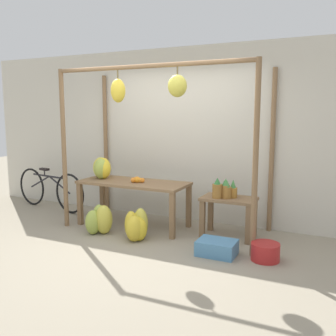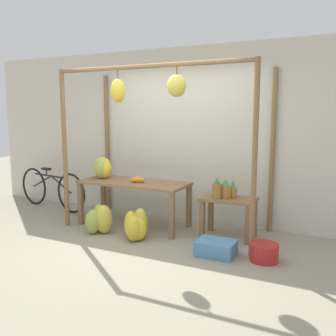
% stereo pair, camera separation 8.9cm
% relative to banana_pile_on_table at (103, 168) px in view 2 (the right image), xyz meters
% --- Properties ---
extents(ground_plane, '(20.00, 20.00, 0.00)m').
position_rel_banana_pile_on_table_xyz_m(ground_plane, '(1.10, -0.82, -0.87)').
color(ground_plane, gray).
extents(shop_wall_back, '(8.00, 0.08, 2.80)m').
position_rel_banana_pile_on_table_xyz_m(shop_wall_back, '(1.10, 0.73, 0.53)').
color(shop_wall_back, beige).
rests_on(shop_wall_back, ground_plane).
extents(stall_awning, '(2.99, 1.26, 2.40)m').
position_rel_banana_pile_on_table_xyz_m(stall_awning, '(1.11, -0.17, 0.77)').
color(stall_awning, brown).
rests_on(stall_awning, ground_plane).
extents(display_table_main, '(1.71, 0.71, 0.71)m').
position_rel_banana_pile_on_table_xyz_m(display_table_main, '(0.59, -0.02, -0.26)').
color(display_table_main, brown).
rests_on(display_table_main, ground_plane).
extents(display_table_side, '(0.76, 0.46, 0.58)m').
position_rel_banana_pile_on_table_xyz_m(display_table_side, '(2.08, 0.11, -0.44)').
color(display_table_side, brown).
rests_on(display_table_side, ground_plane).
extents(banana_pile_on_table, '(0.42, 0.39, 0.34)m').
position_rel_banana_pile_on_table_xyz_m(banana_pile_on_table, '(0.00, 0.00, 0.00)').
color(banana_pile_on_table, yellow).
rests_on(banana_pile_on_table, display_table_main).
extents(orange_pile, '(0.21, 0.14, 0.09)m').
position_rel_banana_pile_on_table_xyz_m(orange_pile, '(0.68, -0.07, -0.12)').
color(orange_pile, orange).
rests_on(orange_pile, display_table_main).
extents(pineapple_cluster, '(0.32, 0.25, 0.29)m').
position_rel_banana_pile_on_table_xyz_m(pineapple_cluster, '(2.03, 0.05, -0.18)').
color(pineapple_cluster, olive).
rests_on(pineapple_cluster, display_table_side).
extents(banana_pile_ground_left, '(0.43, 0.39, 0.43)m').
position_rel_banana_pile_on_table_xyz_m(banana_pile_ground_left, '(0.33, -0.56, -0.67)').
color(banana_pile_ground_left, gold).
rests_on(banana_pile_ground_left, ground_plane).
extents(banana_pile_ground_right, '(0.42, 0.43, 0.43)m').
position_rel_banana_pile_on_table_xyz_m(banana_pile_ground_right, '(0.96, -0.57, -0.68)').
color(banana_pile_ground_right, yellow).
rests_on(banana_pile_ground_right, ground_plane).
extents(fruit_crate_white, '(0.48, 0.35, 0.19)m').
position_rel_banana_pile_on_table_xyz_m(fruit_crate_white, '(2.15, -0.63, -0.78)').
color(fruit_crate_white, '#4C84B2').
rests_on(fruit_crate_white, ground_plane).
extents(blue_bucket, '(0.34, 0.34, 0.21)m').
position_rel_banana_pile_on_table_xyz_m(blue_bucket, '(2.73, -0.54, -0.77)').
color(blue_bucket, '#AD2323').
rests_on(blue_bucket, ground_plane).
extents(parked_bicycle, '(1.77, 0.32, 0.75)m').
position_rel_banana_pile_on_table_xyz_m(parked_bicycle, '(-1.34, 0.23, -0.50)').
color(parked_bicycle, black).
rests_on(parked_bicycle, ground_plane).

